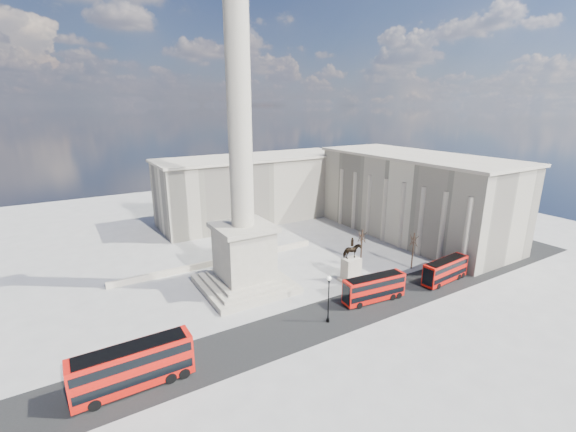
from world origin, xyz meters
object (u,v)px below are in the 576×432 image
at_px(nelsons_column, 243,212).
at_px(red_bus_b, 374,288).
at_px(victorian_lamp, 329,295).
at_px(red_bus_c, 445,270).
at_px(red_bus_a, 134,366).
at_px(pedestrian_walking, 344,276).
at_px(equestrian_statue, 351,266).
at_px(pedestrian_crossing, 346,268).
at_px(pedestrian_standing, 426,268).

xyz_separation_m(nelsons_column, red_bus_b, (14.96, -14.67, -10.76)).
bearing_deg(victorian_lamp, nelsons_column, 108.23).
relative_size(nelsons_column, red_bus_c, 4.97).
xyz_separation_m(red_bus_a, pedestrian_walking, (35.81, 9.19, -1.84)).
xyz_separation_m(red_bus_a, red_bus_c, (50.15, -0.19, -0.51)).
bearing_deg(equestrian_statue, red_bus_a, -167.08).
xyz_separation_m(victorian_lamp, equestrian_statue, (11.29, 8.60, -1.37)).
relative_size(red_bus_b, equestrian_statue, 1.32).
height_order(red_bus_c, equestrian_statue, equestrian_statue).
distance_m(victorian_lamp, pedestrian_crossing, 17.65).
xyz_separation_m(nelsons_column, pedestrian_standing, (30.65, -11.50, -12.13)).
bearing_deg(pedestrian_crossing, equestrian_statue, 117.95).
bearing_deg(pedestrian_standing, nelsons_column, -48.72).
xyz_separation_m(equestrian_statue, pedestrian_crossing, (1.56, 3.07, -1.82)).
bearing_deg(red_bus_c, pedestrian_walking, 141.86).
distance_m(red_bus_b, red_bus_c, 15.14).
relative_size(pedestrian_walking, pedestrian_crossing, 0.87).
height_order(red_bus_a, pedestrian_walking, red_bus_a).
distance_m(red_bus_b, victorian_lamp, 9.98).
xyz_separation_m(nelsons_column, pedestrian_crossing, (18.09, -4.23, -12.04)).
xyz_separation_m(pedestrian_walking, pedestrian_standing, (14.94, -4.99, 0.02)).
xyz_separation_m(red_bus_b, red_bus_c, (15.09, -1.23, -0.06)).
bearing_deg(pedestrian_walking, equestrian_statue, -29.80).
bearing_deg(pedestrian_walking, pedestrian_crossing, 57.65).
bearing_deg(victorian_lamp, red_bus_b, 7.23).
bearing_deg(equestrian_statue, pedestrian_crossing, 63.05).
distance_m(red_bus_a, victorian_lamp, 25.38).
bearing_deg(red_bus_c, nelsons_column, 147.18).
relative_size(nelsons_column, equestrian_statue, 6.35).
xyz_separation_m(victorian_lamp, pedestrian_crossing, (12.85, 11.67, -3.20)).
bearing_deg(pedestrian_standing, red_bus_a, -23.43).
distance_m(red_bus_a, pedestrian_walking, 37.01).
relative_size(red_bus_a, red_bus_b, 1.19).
xyz_separation_m(pedestrian_walking, pedestrian_crossing, (2.38, 2.28, 0.11)).
bearing_deg(red_bus_c, red_bus_b, 170.41).
distance_m(red_bus_c, equestrian_statue, 16.03).
height_order(red_bus_a, equestrian_statue, equestrian_statue).
distance_m(red_bus_a, red_bus_c, 50.15).
bearing_deg(equestrian_statue, pedestrian_walking, 136.28).
distance_m(nelsons_column, red_bus_b, 23.55).
height_order(red_bus_c, pedestrian_crossing, red_bus_c).
bearing_deg(victorian_lamp, pedestrian_crossing, 42.24).
bearing_deg(pedestrian_crossing, red_bus_c, -169.39).
bearing_deg(red_bus_b, pedestrian_crossing, 79.53).
height_order(red_bus_b, red_bus_c, red_bus_b).
distance_m(red_bus_a, red_bus_b, 35.08).
relative_size(nelsons_column, red_bus_b, 4.82).
bearing_deg(pedestrian_walking, pedestrian_standing, -4.55).
bearing_deg(pedestrian_standing, victorian_lamp, -18.33).
xyz_separation_m(red_bus_c, pedestrian_crossing, (-11.96, 11.66, -1.22)).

